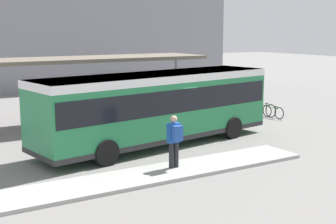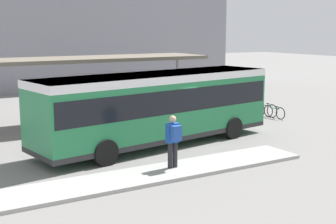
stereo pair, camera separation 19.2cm
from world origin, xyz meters
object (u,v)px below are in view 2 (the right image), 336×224
(bicycle_green, at_px, (274,112))
(bicycle_black, at_px, (265,109))
(city_bus, at_px, (157,103))
(pedestrian_waiting, at_px, (173,138))
(bicycle_red, at_px, (254,108))
(potted_planter_near_shelter, at_px, (187,109))

(bicycle_green, distance_m, bicycle_black, 0.68)
(city_bus, relative_size, bicycle_green, 6.98)
(city_bus, xyz_separation_m, bicycle_green, (8.41, 1.96, -1.42))
(pedestrian_waiting, height_order, bicycle_green, pedestrian_waiting)
(bicycle_black, height_order, bicycle_red, bicycle_black)
(pedestrian_waiting, relative_size, bicycle_black, 1.03)
(pedestrian_waiting, xyz_separation_m, bicycle_black, (9.71, 6.15, -0.77))
(city_bus, height_order, bicycle_red, city_bus)
(bicycle_black, distance_m, potted_planter_near_shelter, 4.87)
(bicycle_black, bearing_deg, pedestrian_waiting, 117.65)
(city_bus, relative_size, pedestrian_waiting, 6.06)
(bicycle_red, height_order, potted_planter_near_shelter, potted_planter_near_shelter)
(pedestrian_waiting, xyz_separation_m, bicycle_red, (9.53, 6.83, -0.80))
(pedestrian_waiting, bearing_deg, potted_planter_near_shelter, -36.91)
(pedestrian_waiting, distance_m, potted_planter_near_shelter, 8.25)
(bicycle_green, distance_m, potted_planter_near_shelter, 5.03)
(potted_planter_near_shelter, bearing_deg, bicycle_green, -13.48)
(pedestrian_waiting, height_order, bicycle_black, pedestrian_waiting)
(potted_planter_near_shelter, bearing_deg, pedestrian_waiting, -126.29)
(city_bus, bearing_deg, potted_planter_near_shelter, 32.71)
(pedestrian_waiting, height_order, potted_planter_near_shelter, pedestrian_waiting)
(bicycle_red, xyz_separation_m, potted_planter_near_shelter, (-4.65, -0.19, 0.39))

